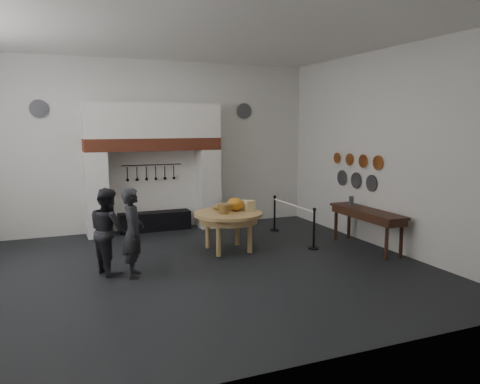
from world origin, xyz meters
name	(u,v)px	position (x,y,z in m)	size (l,w,h in m)	color
floor	(196,270)	(0.00, 0.00, 0.00)	(9.00, 8.00, 0.02)	black
ceiling	(192,32)	(0.00, 0.00, 4.50)	(9.00, 8.00, 0.02)	silver
wall_back	(151,146)	(0.00, 4.00, 2.25)	(9.00, 0.02, 4.50)	silver
wall_front	(299,177)	(0.00, -4.00, 2.25)	(9.00, 0.02, 4.50)	silver
wall_right	(386,150)	(4.50, 0.00, 2.25)	(0.02, 8.00, 4.50)	silver
chimney_pier_left	(97,194)	(-1.48, 3.65, 1.07)	(0.55, 0.70, 2.15)	silver
chimney_pier_right	(208,188)	(1.48, 3.65, 1.07)	(0.55, 0.70, 2.15)	silver
hearth_brick_band	(153,144)	(0.00, 3.65, 2.31)	(3.50, 0.72, 0.32)	#9E442B
chimney_hood	(153,121)	(0.00, 3.65, 2.92)	(3.50, 0.70, 0.90)	silver
iron_range	(155,221)	(0.00, 3.72, 0.25)	(1.90, 0.45, 0.50)	black
utensil_rail	(152,165)	(0.00, 3.92, 1.75)	(0.02, 0.02, 1.60)	black
work_table	(228,214)	(1.11, 1.10, 0.84)	(1.54, 1.54, 0.07)	tan
pumpkin	(235,204)	(1.31, 1.20, 1.03)	(0.36, 0.36, 0.31)	orange
cheese_block_big	(250,206)	(1.61, 1.05, 0.99)	(0.22, 0.22, 0.24)	#CFBD7C
cheese_block_small	(244,205)	(1.59, 1.35, 0.97)	(0.18, 0.18, 0.20)	#FFE898
wicker_basket	(224,209)	(0.96, 0.95, 0.98)	(0.32, 0.32, 0.22)	olive
bread_loaf	(219,207)	(1.01, 1.45, 0.94)	(0.31, 0.18, 0.13)	#AA803C
visitor_near	(133,232)	(-1.18, 0.07, 0.84)	(0.61, 0.40, 1.68)	black
visitor_far	(108,231)	(-1.58, 0.47, 0.82)	(0.80, 0.62, 1.65)	black
side_table	(367,211)	(4.10, 0.07, 0.87)	(0.55, 2.20, 0.06)	#391F14
pewter_jug	(351,201)	(4.10, 0.67, 1.01)	(0.12, 0.12, 0.22)	#434347
copper_pan_a	(378,163)	(4.46, 0.20, 1.95)	(0.34, 0.34, 0.03)	#C6662D
copper_pan_b	(363,161)	(4.46, 0.75, 1.95)	(0.32, 0.32, 0.03)	#C6662D
copper_pan_c	(350,159)	(4.46, 1.30, 1.95)	(0.30, 0.30, 0.03)	#C6662D
copper_pan_d	(337,158)	(4.46, 1.85, 1.95)	(0.28, 0.28, 0.03)	#C6662D
pewter_plate_left	(372,183)	(4.46, 0.40, 1.45)	(0.40, 0.40, 0.03)	#4C4C51
pewter_plate_mid	(356,180)	(4.46, 1.00, 1.45)	(0.40, 0.40, 0.03)	#4C4C51
pewter_plate_right	(342,178)	(4.46, 1.60, 1.45)	(0.40, 0.40, 0.03)	#4C4C51
pewter_plate_back_left	(39,109)	(-2.70, 3.96, 3.20)	(0.44, 0.44, 0.03)	#4C4C51
pewter_plate_back_right	(244,111)	(2.70, 3.96, 3.20)	(0.44, 0.44, 0.03)	#4C4C51
barrier_post_near	(314,230)	(2.96, 0.47, 0.45)	(0.05, 0.05, 0.90)	black
barrier_post_far	(275,214)	(2.96, 2.47, 0.45)	(0.05, 0.05, 0.90)	black
barrier_rope	(293,205)	(2.96, 1.47, 0.85)	(0.04, 0.04, 2.00)	white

